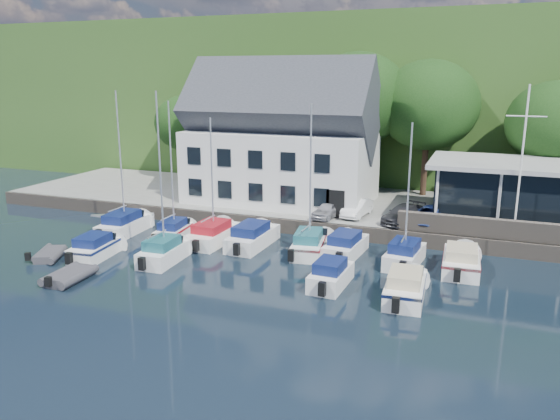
# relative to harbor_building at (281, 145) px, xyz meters

# --- Properties ---
(ground) EXTENTS (180.00, 180.00, 0.00)m
(ground) POSITION_rel_harbor_building_xyz_m (7.00, -16.50, -5.35)
(ground) COLOR black
(ground) RESTS_ON ground
(quay) EXTENTS (60.00, 13.00, 1.00)m
(quay) POSITION_rel_harbor_building_xyz_m (7.00, 1.00, -4.85)
(quay) COLOR gray
(quay) RESTS_ON ground
(quay_face) EXTENTS (60.00, 0.30, 1.00)m
(quay_face) POSITION_rel_harbor_building_xyz_m (7.00, -5.50, -4.85)
(quay_face) COLOR #5E554B
(quay_face) RESTS_ON ground
(hillside) EXTENTS (160.00, 75.00, 16.00)m
(hillside) POSITION_rel_harbor_building_xyz_m (7.00, 45.50, 2.65)
(hillside) COLOR #335821
(hillside) RESTS_ON ground
(field_patch) EXTENTS (50.00, 30.00, 0.30)m
(field_patch) POSITION_rel_harbor_building_xyz_m (15.00, 53.50, 10.80)
(field_patch) COLOR #556130
(field_patch) RESTS_ON hillside
(harbor_building) EXTENTS (14.40, 8.20, 8.70)m
(harbor_building) POSITION_rel_harbor_building_xyz_m (0.00, 0.00, 0.00)
(harbor_building) COLOR silver
(harbor_building) RESTS_ON quay
(club_pavilion) EXTENTS (13.20, 7.20, 4.10)m
(club_pavilion) POSITION_rel_harbor_building_xyz_m (18.00, -0.50, -2.30)
(club_pavilion) COLOR black
(club_pavilion) RESTS_ON quay
(seawall) EXTENTS (18.00, 0.50, 1.20)m
(seawall) POSITION_rel_harbor_building_xyz_m (19.00, -5.10, -3.75)
(seawall) COLOR #5E554B
(seawall) RESTS_ON quay
(gangway) EXTENTS (1.20, 6.00, 1.40)m
(gangway) POSITION_rel_harbor_building_xyz_m (-9.50, -7.50, -5.35)
(gangway) COLOR silver
(gangway) RESTS_ON ground
(car_silver) EXTENTS (1.98, 3.47, 1.11)m
(car_silver) POSITION_rel_harbor_building_xyz_m (5.00, -3.99, -3.79)
(car_silver) COLOR #BCBCC1
(car_silver) RESTS_ON quay
(car_white) EXTENTS (1.70, 3.72, 1.18)m
(car_white) POSITION_rel_harbor_building_xyz_m (6.79, -2.87, -3.76)
(car_white) COLOR white
(car_white) RESTS_ON quay
(car_dgrey) EXTENTS (2.89, 4.34, 1.17)m
(car_dgrey) POSITION_rel_harbor_building_xyz_m (10.08, -3.46, -3.77)
(car_dgrey) COLOR #2E2F33
(car_dgrey) RESTS_ON quay
(car_blue) EXTENTS (2.64, 4.08, 1.30)m
(car_blue) POSITION_rel_harbor_building_xyz_m (11.87, -3.28, -3.70)
(car_blue) COLOR #2D438B
(car_blue) RESTS_ON quay
(flagpole) EXTENTS (2.21, 0.20, 9.22)m
(flagpole) POSITION_rel_harbor_building_xyz_m (17.00, -4.38, 0.26)
(flagpole) COLOR silver
(flagpole) RESTS_ON quay
(tree_0) EXTENTS (5.75, 5.75, 7.85)m
(tree_0) POSITION_rel_harbor_building_xyz_m (-11.70, 5.41, -0.42)
(tree_0) COLOR black
(tree_0) RESTS_ON quay
(tree_1) EXTENTS (7.87, 7.87, 10.76)m
(tree_1) POSITION_rel_harbor_building_xyz_m (-4.49, 5.65, 1.03)
(tree_1) COLOR black
(tree_1) RESTS_ON quay
(tree_2) EXTENTS (8.47, 8.47, 11.57)m
(tree_2) POSITION_rel_harbor_building_xyz_m (4.73, 5.37, 1.44)
(tree_2) COLOR black
(tree_2) RESTS_ON quay
(tree_3) EXTENTS (8.01, 8.01, 10.94)m
(tree_3) POSITION_rel_harbor_building_xyz_m (10.34, 5.91, 1.12)
(tree_3) COLOR black
(tree_3) RESTS_ON quay
(tree_4) EXTENTS (6.84, 6.84, 9.35)m
(tree_4) POSITION_rel_harbor_building_xyz_m (19.45, 4.87, 0.33)
(tree_4) COLOR black
(tree_4) RESTS_ON quay
(boat_r1_0) EXTENTS (2.37, 6.95, 9.61)m
(boat_r1_0) POSITION_rel_harbor_building_xyz_m (-8.03, -9.48, -0.54)
(boat_r1_0) COLOR white
(boat_r1_0) RESTS_ON ground
(boat_r1_1) EXTENTS (2.24, 5.37, 8.30)m
(boat_r1_1) POSITION_rel_harbor_building_xyz_m (-4.15, -9.38, -1.20)
(boat_r1_1) COLOR white
(boat_r1_1) RESTS_ON ground
(boat_r1_2) EXTENTS (2.38, 6.70, 8.90)m
(boat_r1_2) POSITION_rel_harbor_building_xyz_m (-1.30, -9.19, -0.90)
(boat_r1_2) COLOR white
(boat_r1_2) RESTS_ON ground
(boat_r1_3) EXTENTS (2.28, 6.87, 1.54)m
(boat_r1_3) POSITION_rel_harbor_building_xyz_m (1.40, -8.97, -4.58)
(boat_r1_3) COLOR white
(boat_r1_3) RESTS_ON ground
(boat_r1_4) EXTENTS (2.88, 6.45, 8.97)m
(boat_r1_4) POSITION_rel_harbor_building_xyz_m (5.25, -9.02, -0.87)
(boat_r1_4) COLOR white
(boat_r1_4) RESTS_ON ground
(boat_r1_5) EXTENTS (2.40, 6.05, 1.48)m
(boat_r1_5) POSITION_rel_harbor_building_xyz_m (7.44, -8.64, -4.61)
(boat_r1_5) COLOR white
(boat_r1_5) RESTS_ON ground
(boat_r1_6) EXTENTS (2.39, 5.68, 9.20)m
(boat_r1_6) POSITION_rel_harbor_building_xyz_m (11.06, -9.09, -0.75)
(boat_r1_6) COLOR white
(boat_r1_6) RESTS_ON ground
(boat_r1_7) EXTENTS (2.37, 6.09, 1.48)m
(boat_r1_7) POSITION_rel_harbor_building_xyz_m (14.18, -9.02, -4.61)
(boat_r1_7) COLOR white
(boat_r1_7) RESTS_ON ground
(boat_r2_0) EXTENTS (2.49, 5.63, 1.42)m
(boat_r2_0) POSITION_rel_harbor_building_xyz_m (-6.65, -14.27, -4.64)
(boat_r2_0) COLOR white
(boat_r2_0) RESTS_ON ground
(boat_r2_1) EXTENTS (2.13, 5.70, 9.28)m
(boat_r2_1) POSITION_rel_harbor_building_xyz_m (-2.27, -13.57, -0.71)
(boat_r2_1) COLOR white
(boat_r2_1) RESTS_ON ground
(boat_r2_3) EXTENTS (1.95, 5.05, 1.48)m
(boat_r2_3) POSITION_rel_harbor_building_xyz_m (7.93, -13.74, -4.61)
(boat_r2_3) COLOR white
(boat_r2_3) RESTS_ON ground
(boat_r2_4) EXTENTS (2.27, 5.97, 1.51)m
(boat_r2_4) POSITION_rel_harbor_building_xyz_m (11.81, -14.07, -4.59)
(boat_r2_4) COLOR white
(boat_r2_4) RESTS_ON ground
(dinghy_0) EXTENTS (2.62, 3.17, 0.64)m
(dinghy_0) POSITION_rel_harbor_building_xyz_m (-9.09, -15.48, -5.03)
(dinghy_0) COLOR #3B3A3F
(dinghy_0) RESTS_ON ground
(dinghy_1) EXTENTS (1.97, 3.14, 0.71)m
(dinghy_1) POSITION_rel_harbor_building_xyz_m (-5.41, -18.02, -4.99)
(dinghy_1) COLOR #3B3A3F
(dinghy_1) RESTS_ON ground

